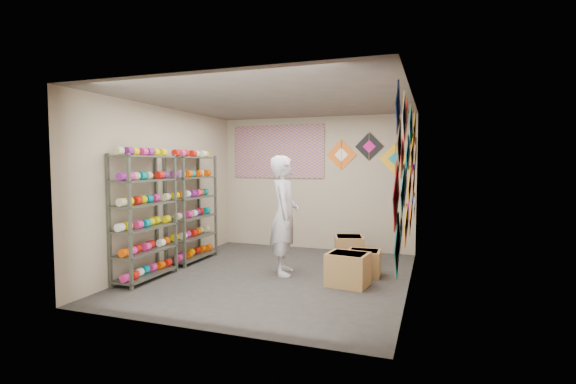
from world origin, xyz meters
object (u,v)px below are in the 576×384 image
at_px(shelf_rack_back, 192,208).
at_px(carton_a, 348,269).
at_px(carton_c, 349,249).
at_px(shopkeeper, 284,215).
at_px(carton_b, 364,263).
at_px(shelf_rack_front, 145,217).

height_order(shelf_rack_back, carton_a, shelf_rack_back).
bearing_deg(carton_a, carton_c, 107.66).
xyz_separation_m(shopkeeper, carton_c, (0.82, 1.11, -0.70)).
bearing_deg(shopkeeper, carton_b, -92.60).
bearing_deg(carton_b, shopkeeper, -168.25).
bearing_deg(carton_c, shelf_rack_back, -178.25).
height_order(carton_b, carton_c, carton_c).
height_order(carton_a, carton_c, carton_a).
distance_m(shopkeeper, carton_b, 1.45).
distance_m(shelf_rack_front, carton_b, 3.43).
xyz_separation_m(shelf_rack_front, shelf_rack_back, (0.00, 1.30, 0.00)).
relative_size(shopkeeper, carton_b, 3.80).
bearing_deg(carton_c, carton_b, -79.00).
bearing_deg(shelf_rack_front, carton_b, 22.98).
bearing_deg(shelf_rack_front, carton_c, 38.20).
xyz_separation_m(shelf_rack_front, carton_a, (2.95, 0.72, -0.71)).
distance_m(shelf_rack_back, carton_b, 3.17).
relative_size(carton_a, carton_b, 1.15).
bearing_deg(shelf_rack_front, carton_a, 13.66).
relative_size(shelf_rack_back, shopkeeper, 1.01).
xyz_separation_m(shelf_rack_front, carton_b, (3.08, 1.31, -0.75)).
height_order(shopkeeper, carton_c, shopkeeper).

